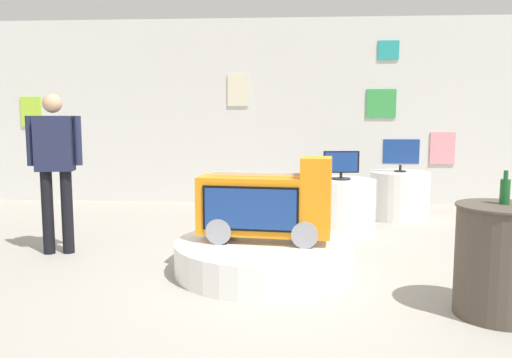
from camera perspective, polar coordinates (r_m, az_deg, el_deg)
ground_plane at (r=4.54m, az=2.96°, el=-11.70°), size 30.00×30.00×0.00m
back_wall_display at (r=8.65m, az=3.42°, el=7.52°), size 12.88×0.13×3.09m
main_display_pedestal at (r=4.84m, az=0.92°, el=-8.72°), size 1.68×1.68×0.29m
novelty_firetruck_tv at (r=4.72m, az=1.21°, el=-3.17°), size 1.26×0.52×0.80m
display_pedestal_left_rear at (r=7.58m, az=15.81°, el=-1.77°), size 0.84×0.84×0.68m
tv_on_left_rear at (r=7.51m, az=15.97°, el=2.87°), size 0.55×0.16×0.48m
display_pedestal_center_rear at (r=6.49m, az=9.46°, el=-3.03°), size 0.87×0.87×0.68m
tv_on_center_rear at (r=6.42m, az=9.56°, el=1.57°), size 0.45×0.24×0.36m
side_table_round at (r=4.14m, az=25.74°, el=-8.18°), size 0.65×0.65×0.82m
bottle_on_side_table at (r=4.09m, az=26.20°, el=-1.18°), size 0.07×0.07×0.25m
shopper_browsing_near_truck at (r=5.75m, az=-21.66°, el=1.92°), size 0.55×0.27×1.70m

